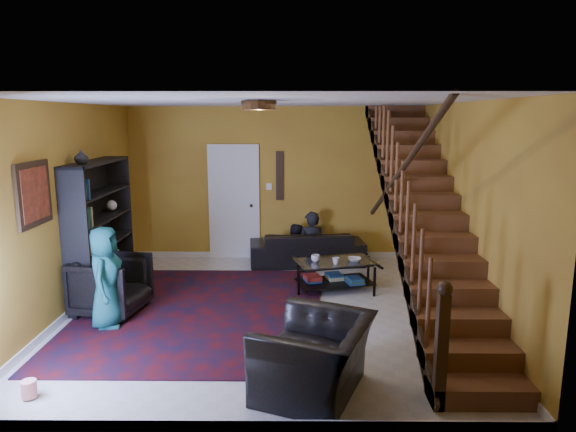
{
  "coord_description": "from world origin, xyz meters",
  "views": [
    {
      "loc": [
        0.37,
        -6.65,
        2.61
      ],
      "look_at": [
        0.32,
        0.4,
        1.25
      ],
      "focal_mm": 32.0,
      "sensor_mm": 36.0,
      "label": 1
    }
  ],
  "objects_px": {
    "armchair_left": "(111,285)",
    "armchair_right": "(315,357)",
    "sofa": "(307,248)",
    "coffee_table": "(335,273)",
    "bookshelf": "(101,232)"
  },
  "relations": [
    {
      "from": "sofa",
      "to": "coffee_table",
      "type": "bearing_deg",
      "value": 100.38
    },
    {
      "from": "bookshelf",
      "to": "armchair_left",
      "type": "xyz_separation_m",
      "value": [
        0.35,
        -0.7,
        -0.57
      ]
    },
    {
      "from": "sofa",
      "to": "coffee_table",
      "type": "relative_size",
      "value": 1.54
    },
    {
      "from": "coffee_table",
      "to": "bookshelf",
      "type": "bearing_deg",
      "value": -174.92
    },
    {
      "from": "bookshelf",
      "to": "armchair_right",
      "type": "relative_size",
      "value": 1.8
    },
    {
      "from": "sofa",
      "to": "armchair_left",
      "type": "height_order",
      "value": "armchair_left"
    },
    {
      "from": "bookshelf",
      "to": "coffee_table",
      "type": "height_order",
      "value": "bookshelf"
    },
    {
      "from": "sofa",
      "to": "coffee_table",
      "type": "height_order",
      "value": "sofa"
    },
    {
      "from": "armchair_right",
      "to": "bookshelf",
      "type": "bearing_deg",
      "value": -110.17
    },
    {
      "from": "sofa",
      "to": "armchair_right",
      "type": "bearing_deg",
      "value": 84.07
    },
    {
      "from": "bookshelf",
      "to": "sofa",
      "type": "distance_m",
      "value": 3.56
    },
    {
      "from": "sofa",
      "to": "armchair_left",
      "type": "distance_m",
      "value": 3.61
    },
    {
      "from": "bookshelf",
      "to": "coffee_table",
      "type": "bearing_deg",
      "value": 5.08
    },
    {
      "from": "armchair_left",
      "to": "armchair_right",
      "type": "height_order",
      "value": "armchair_left"
    },
    {
      "from": "armchair_left",
      "to": "armchair_right",
      "type": "distance_m",
      "value": 3.32
    }
  ]
}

